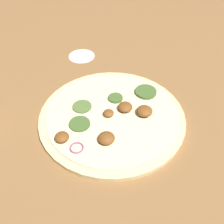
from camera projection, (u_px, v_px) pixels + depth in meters
name	position (u px, v px, depth m)	size (l,w,h in m)	color
ground_plane	(112.00, 118.00, 0.61)	(3.00, 3.00, 0.00)	olive
pizza	(112.00, 116.00, 0.60)	(0.33, 0.33, 0.03)	beige
flour_patch	(82.00, 56.00, 0.80)	(0.08, 0.08, 0.00)	white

